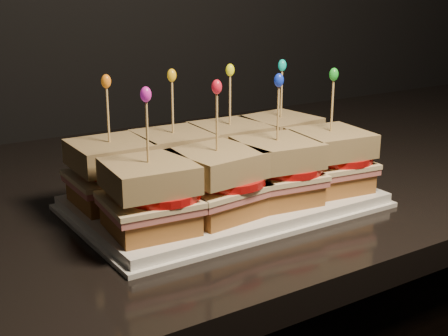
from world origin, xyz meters
TOP-DOWN VIEW (x-y plane):
  - granite_slab at (0.70, 1.64)m, footprint 2.45×0.74m
  - platter at (0.38, 1.50)m, footprint 0.38×0.23m
  - platter_rim at (0.38, 1.50)m, footprint 0.39×0.25m
  - sandwich_0_bread_bot at (0.24, 1.56)m, footprint 0.09×0.09m
  - sandwich_0_ham at (0.24, 1.56)m, footprint 0.10×0.10m
  - sandwich_0_cheese at (0.24, 1.56)m, footprint 0.10×0.10m
  - sandwich_0_tomato at (0.26, 1.55)m, footprint 0.09×0.09m
  - sandwich_0_bread_top at (0.24, 1.56)m, footprint 0.09×0.09m
  - sandwich_0_pick at (0.24, 1.56)m, footprint 0.00×0.00m
  - sandwich_0_frill at (0.24, 1.56)m, footprint 0.01×0.01m
  - sandwich_1_bread_bot at (0.33, 1.56)m, footprint 0.10×0.10m
  - sandwich_1_ham at (0.33, 1.56)m, footprint 0.10×0.10m
  - sandwich_1_cheese at (0.33, 1.56)m, footprint 0.11×0.10m
  - sandwich_1_tomato at (0.34, 1.55)m, footprint 0.09×0.09m
  - sandwich_1_bread_top at (0.33, 1.56)m, footprint 0.10×0.10m
  - sandwich_1_pick at (0.33, 1.56)m, footprint 0.00×0.00m
  - sandwich_1_frill at (0.33, 1.56)m, footprint 0.01×0.01m
  - sandwich_2_bread_bot at (0.42, 1.56)m, footprint 0.09×0.09m
  - sandwich_2_ham at (0.42, 1.56)m, footprint 0.10×0.10m
  - sandwich_2_cheese at (0.42, 1.56)m, footprint 0.10×0.10m
  - sandwich_2_tomato at (0.43, 1.55)m, footprint 0.09×0.09m
  - sandwich_2_bread_top at (0.42, 1.56)m, footprint 0.10×0.10m
  - sandwich_2_pick at (0.42, 1.56)m, footprint 0.00×0.00m
  - sandwich_2_frill at (0.42, 1.56)m, footprint 0.01×0.01m
  - sandwich_3_bread_bot at (0.51, 1.56)m, footprint 0.10×0.10m
  - sandwich_3_ham at (0.51, 1.56)m, footprint 0.11×0.10m
  - sandwich_3_cheese at (0.51, 1.56)m, footprint 0.11×0.11m
  - sandwich_3_tomato at (0.52, 1.55)m, footprint 0.09×0.09m
  - sandwich_3_bread_top at (0.51, 1.56)m, footprint 0.10×0.10m
  - sandwich_3_pick at (0.51, 1.56)m, footprint 0.00×0.00m
  - sandwich_3_frill at (0.51, 1.56)m, footprint 0.01×0.01m
  - sandwich_4_bread_bot at (0.24, 1.45)m, footprint 0.10×0.10m
  - sandwich_4_ham at (0.24, 1.45)m, footprint 0.11×0.10m
  - sandwich_4_cheese at (0.24, 1.45)m, footprint 0.11×0.11m
  - sandwich_4_tomato at (0.26, 1.44)m, footprint 0.09×0.09m
  - sandwich_4_bread_top at (0.24, 1.45)m, footprint 0.10×0.10m
  - sandwich_4_pick at (0.24, 1.45)m, footprint 0.00×0.00m
  - sandwich_4_frill at (0.24, 1.45)m, footprint 0.01×0.01m
  - sandwich_5_bread_bot at (0.33, 1.45)m, footprint 0.10×0.10m
  - sandwich_5_ham at (0.33, 1.45)m, footprint 0.11×0.11m
  - sandwich_5_cheese at (0.33, 1.45)m, footprint 0.11×0.11m
  - sandwich_5_tomato at (0.34, 1.44)m, footprint 0.09×0.09m
  - sandwich_5_bread_top at (0.33, 1.45)m, footprint 0.10×0.10m
  - sandwich_5_pick at (0.33, 1.45)m, footprint 0.00×0.00m
  - sandwich_5_frill at (0.33, 1.45)m, footprint 0.01×0.01m
  - sandwich_6_bread_bot at (0.42, 1.45)m, footprint 0.10×0.10m
  - sandwich_6_ham at (0.42, 1.45)m, footprint 0.11×0.11m
  - sandwich_6_cheese at (0.42, 1.45)m, footprint 0.11×0.11m
  - sandwich_6_tomato at (0.43, 1.44)m, footprint 0.09×0.09m
  - sandwich_6_bread_top at (0.42, 1.45)m, footprint 0.10×0.10m
  - sandwich_6_pick at (0.42, 1.45)m, footprint 0.00×0.00m
  - sandwich_6_frill at (0.42, 1.45)m, footprint 0.01×0.01m
  - sandwich_7_bread_bot at (0.51, 1.45)m, footprint 0.10×0.10m
  - sandwich_7_ham at (0.51, 1.45)m, footprint 0.11×0.11m
  - sandwich_7_cheese at (0.51, 1.45)m, footprint 0.11×0.11m
  - sandwich_7_tomato at (0.52, 1.44)m, footprint 0.09×0.09m
  - sandwich_7_bread_top at (0.51, 1.45)m, footprint 0.10×0.10m
  - sandwich_7_pick at (0.51, 1.45)m, footprint 0.00×0.00m
  - sandwich_7_frill at (0.51, 1.45)m, footprint 0.01×0.01m

SIDE VIEW (x-z plane):
  - granite_slab at x=0.70m, z-range 0.86..0.89m
  - platter_rim at x=0.38m, z-range 0.89..0.90m
  - platter at x=0.38m, z-range 0.89..0.91m
  - sandwich_0_bread_bot at x=0.24m, z-range 0.91..0.94m
  - sandwich_1_bread_bot at x=0.33m, z-range 0.91..0.94m
  - sandwich_2_bread_bot at x=0.42m, z-range 0.91..0.94m
  - sandwich_3_bread_bot at x=0.51m, z-range 0.91..0.94m
  - sandwich_4_bread_bot at x=0.24m, z-range 0.91..0.94m
  - sandwich_5_bread_bot at x=0.33m, z-range 0.91..0.94m
  - sandwich_6_bread_bot at x=0.42m, z-range 0.91..0.94m
  - sandwich_7_bread_bot at x=0.51m, z-range 0.91..0.94m
  - sandwich_0_ham at x=0.24m, z-range 0.94..0.94m
  - sandwich_1_ham at x=0.33m, z-range 0.94..0.94m
  - sandwich_2_ham at x=0.42m, z-range 0.94..0.94m
  - sandwich_3_ham at x=0.51m, z-range 0.94..0.94m
  - sandwich_4_ham at x=0.24m, z-range 0.94..0.94m
  - sandwich_5_ham at x=0.33m, z-range 0.94..0.94m
  - sandwich_6_ham at x=0.42m, z-range 0.94..0.94m
  - sandwich_7_ham at x=0.51m, z-range 0.94..0.94m
  - sandwich_0_cheese at x=0.24m, z-range 0.94..0.95m
  - sandwich_1_cheese at x=0.33m, z-range 0.94..0.95m
  - sandwich_2_cheese at x=0.42m, z-range 0.94..0.95m
  - sandwich_3_cheese at x=0.51m, z-range 0.94..0.95m
  - sandwich_4_cheese at x=0.24m, z-range 0.94..0.95m
  - sandwich_5_cheese at x=0.33m, z-range 0.94..0.95m
  - sandwich_6_cheese at x=0.42m, z-range 0.94..0.95m
  - sandwich_7_cheese at x=0.51m, z-range 0.94..0.95m
  - sandwich_0_tomato at x=0.26m, z-range 0.95..0.96m
  - sandwich_1_tomato at x=0.34m, z-range 0.95..0.96m
  - sandwich_2_tomato at x=0.43m, z-range 0.95..0.96m
  - sandwich_3_tomato at x=0.52m, z-range 0.95..0.96m
  - sandwich_4_tomato at x=0.26m, z-range 0.95..0.96m
  - sandwich_5_tomato at x=0.34m, z-range 0.95..0.96m
  - sandwich_6_tomato at x=0.43m, z-range 0.95..0.96m
  - sandwich_7_tomato at x=0.52m, z-range 0.95..0.96m
  - sandwich_0_bread_top at x=0.24m, z-range 0.96..0.99m
  - sandwich_1_bread_top at x=0.33m, z-range 0.96..0.99m
  - sandwich_2_bread_top at x=0.42m, z-range 0.96..0.99m
  - sandwich_3_bread_top at x=0.51m, z-range 0.96..0.99m
  - sandwich_4_bread_top at x=0.24m, z-range 0.96..0.99m
  - sandwich_5_bread_top at x=0.33m, z-range 0.96..0.99m
  - sandwich_6_bread_top at x=0.42m, z-range 0.96..0.99m
  - sandwich_7_bread_top at x=0.51m, z-range 0.96..0.99m
  - sandwich_0_pick at x=0.24m, z-range 0.98..1.07m
  - sandwich_1_pick at x=0.33m, z-range 0.98..1.07m
  - sandwich_2_pick at x=0.42m, z-range 0.98..1.07m
  - sandwich_3_pick at x=0.51m, z-range 0.98..1.07m
  - sandwich_4_pick at x=0.24m, z-range 0.98..1.07m
  - sandwich_5_pick at x=0.33m, z-range 0.98..1.07m
  - sandwich_6_pick at x=0.42m, z-range 0.98..1.07m
  - sandwich_7_pick at x=0.51m, z-range 0.98..1.07m
  - sandwich_0_frill at x=0.24m, z-range 1.06..1.07m
  - sandwich_1_frill at x=0.33m, z-range 1.06..1.07m
  - sandwich_2_frill at x=0.42m, z-range 1.06..1.07m
  - sandwich_3_frill at x=0.51m, z-range 1.06..1.07m
  - sandwich_4_frill at x=0.24m, z-range 1.06..1.07m
  - sandwich_5_frill at x=0.33m, z-range 1.06..1.07m
  - sandwich_6_frill at x=0.42m, z-range 1.06..1.07m
  - sandwich_7_frill at x=0.51m, z-range 1.06..1.07m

